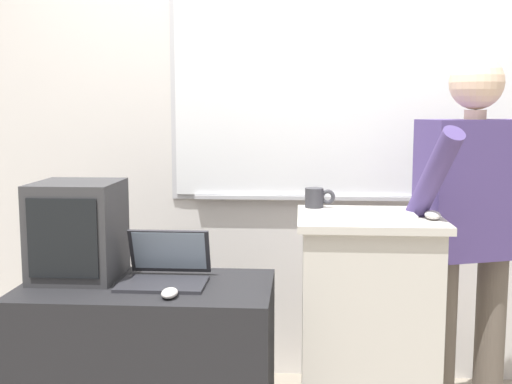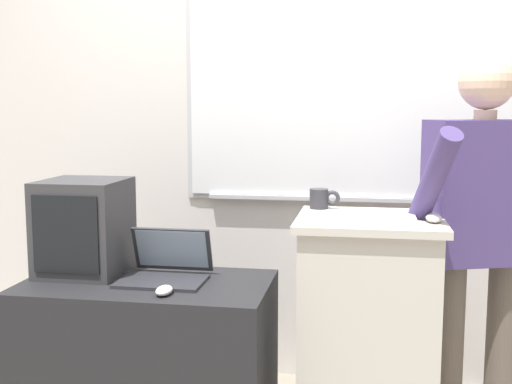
{
  "view_description": "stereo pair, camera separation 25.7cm",
  "coord_description": "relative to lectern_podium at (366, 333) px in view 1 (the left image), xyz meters",
  "views": [
    {
      "loc": [
        0.15,
        -2.11,
        1.41
      ],
      "look_at": [
        -0.03,
        0.43,
        1.08
      ],
      "focal_mm": 45.0,
      "sensor_mm": 36.0,
      "label": 1
    },
    {
      "loc": [
        0.4,
        -2.08,
        1.41
      ],
      "look_at": [
        -0.03,
        0.43,
        1.08
      ],
      "focal_mm": 45.0,
      "sensor_mm": 36.0,
      "label": 2
    }
  ],
  "objects": [
    {
      "name": "lectern_podium",
      "position": [
        0.0,
        0.0,
        0.0
      ],
      "size": [
        0.57,
        0.52,
        0.99
      ],
      "color": "#BCB7AD",
      "rests_on": "ground_plane"
    },
    {
      "name": "back_wall",
      "position": [
        -0.4,
        0.79,
        0.94
      ],
      "size": [
        6.4,
        0.17,
        2.87
      ],
      "color": "silver",
      "rests_on": "ground_plane"
    },
    {
      "name": "side_desk",
      "position": [
        -0.88,
        -0.13,
        -0.14
      ],
      "size": [
        0.99,
        0.55,
        0.72
      ],
      "color": "black",
      "rests_on": "ground_plane"
    },
    {
      "name": "person_presenter",
      "position": [
        0.45,
        0.18,
        0.45
      ],
      "size": [
        0.62,
        0.63,
        1.63
      ],
      "rotation": [
        0.0,
        0.0,
        0.33
      ],
      "color": "brown",
      "rests_on": "ground_plane"
    },
    {
      "name": "computer_mouse_by_keyboard",
      "position": [
        0.24,
        -0.07,
        0.51
      ],
      "size": [
        0.06,
        0.1,
        0.03
      ],
      "color": "silver",
      "rests_on": "lectern_podium"
    },
    {
      "name": "coffee_mug",
      "position": [
        -0.21,
        0.19,
        0.53
      ],
      "size": [
        0.13,
        0.08,
        0.09
      ],
      "color": "#333338",
      "rests_on": "lectern_podium"
    },
    {
      "name": "laptop",
      "position": [
        -0.81,
        -0.07,
        0.28
      ],
      "size": [
        0.34,
        0.3,
        0.2
      ],
      "color": "#28282D",
      "rests_on": "side_desk"
    },
    {
      "name": "computer_mouse_by_laptop",
      "position": [
        -0.75,
        -0.3,
        0.24
      ],
      "size": [
        0.06,
        0.1,
        0.03
      ],
      "color": "silver",
      "rests_on": "side_desk"
    },
    {
      "name": "crt_monitor",
      "position": [
        -1.18,
        -0.04,
        0.42
      ],
      "size": [
        0.33,
        0.35,
        0.4
      ],
      "color": "#333335",
      "rests_on": "side_desk"
    },
    {
      "name": "wireless_keyboard",
      "position": [
        -0.03,
        -0.06,
        0.5
      ],
      "size": [
        0.39,
        0.14,
        0.02
      ],
      "color": "silver",
      "rests_on": "lectern_podium"
    }
  ]
}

